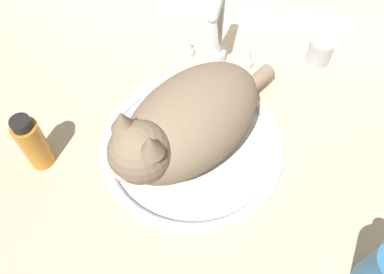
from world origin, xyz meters
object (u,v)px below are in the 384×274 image
at_px(cat, 184,126).
at_px(metal_jar, 320,50).
at_px(faucet, 217,37).
at_px(sink_basin, 192,146).
at_px(amber_bottle, 33,143).

xyz_separation_m(cat, metal_jar, (0.23, 0.31, -0.07)).
height_order(faucet, metal_jar, faucet).
distance_m(sink_basin, metal_jar, 0.37).
bearing_deg(sink_basin, metal_jar, 52.80).
xyz_separation_m(metal_jar, amber_bottle, (-0.49, -0.38, 0.03)).
distance_m(cat, amber_bottle, 0.27).
bearing_deg(faucet, amber_bottle, -130.04).
height_order(sink_basin, faucet, faucet).
height_order(cat, amber_bottle, cat).
distance_m(sink_basin, faucet, 0.24).
bearing_deg(metal_jar, sink_basin, -127.20).
bearing_deg(amber_bottle, metal_jar, 37.78).
relative_size(sink_basin, metal_jar, 6.01).
distance_m(faucet, metal_jar, 0.23).
distance_m(faucet, amber_bottle, 0.42).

